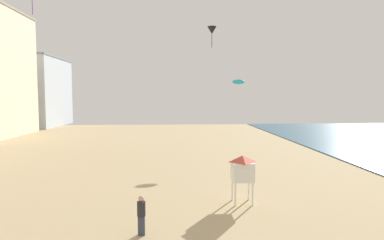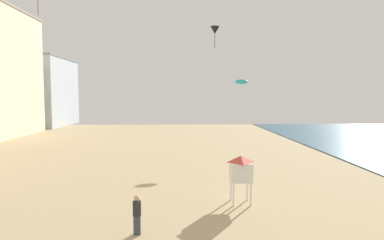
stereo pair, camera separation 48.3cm
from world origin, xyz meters
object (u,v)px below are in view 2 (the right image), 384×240
kite_flyer (137,213)px  lifeguard_stand (241,169)px  kite_black_delta (215,30)px  kite_cyan_parafoil (241,82)px

kite_flyer → lifeguard_stand: size_ratio=0.64×
kite_flyer → kite_black_delta: kite_black_delta is taller
kite_flyer → kite_black_delta: 24.92m
lifeguard_stand → kite_black_delta: bearing=96.3°
kite_flyer → kite_cyan_parafoil: size_ratio=1.28×
lifeguard_stand → kite_cyan_parafoil: (2.95, 16.28, 5.33)m
lifeguard_stand → kite_black_delta: kite_black_delta is taller
kite_cyan_parafoil → lifeguard_stand: bearing=-100.3°
kite_flyer → kite_cyan_parafoil: (7.88, 20.00, 6.25)m
kite_flyer → kite_black_delta: size_ratio=0.75×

